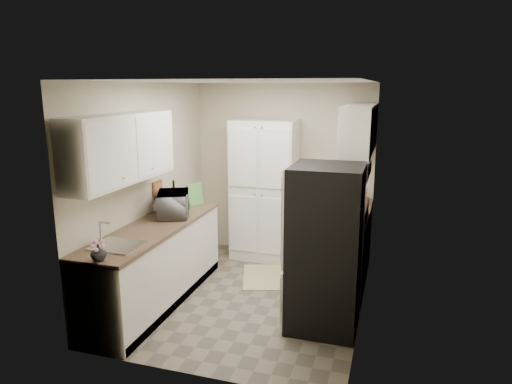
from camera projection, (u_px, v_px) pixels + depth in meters
ground at (250, 296)px, 5.46m from camera, size 3.20×3.20×0.00m
room_shell at (247, 162)px, 5.09m from camera, size 2.64×3.24×2.52m
pantry_cabinet at (264, 190)px, 6.51m from camera, size 0.90×0.55×2.00m
base_cabinet_left at (156, 265)px, 5.24m from camera, size 0.60×2.30×0.88m
countertop_left at (154, 227)px, 5.14m from camera, size 0.63×2.33×0.04m
base_cabinet_right at (346, 238)px, 6.18m from camera, size 0.60×0.80×0.88m
countertop_right at (347, 205)px, 6.08m from camera, size 0.63×0.83×0.04m
electric_range at (337, 256)px, 5.43m from camera, size 0.71×0.78×1.13m
refrigerator at (325, 248)px, 4.61m from camera, size 0.70×0.72×1.70m
microwave at (173, 204)px, 5.49m from camera, size 0.54×0.63×0.29m
wine_bottle at (174, 195)px, 5.88m from camera, size 0.08×0.08×0.32m
flower_vase at (98, 253)px, 4.08m from camera, size 0.18×0.18×0.15m
cutting_board at (195, 194)px, 5.99m from camera, size 0.11×0.22×0.29m
toaster_oven at (351, 197)px, 6.02m from camera, size 0.40×0.44×0.21m
fruit_basket at (352, 186)px, 5.96m from camera, size 0.32×0.32×0.11m
kitchen_mat at (263, 277)px, 5.99m from camera, size 0.73×0.94×0.01m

